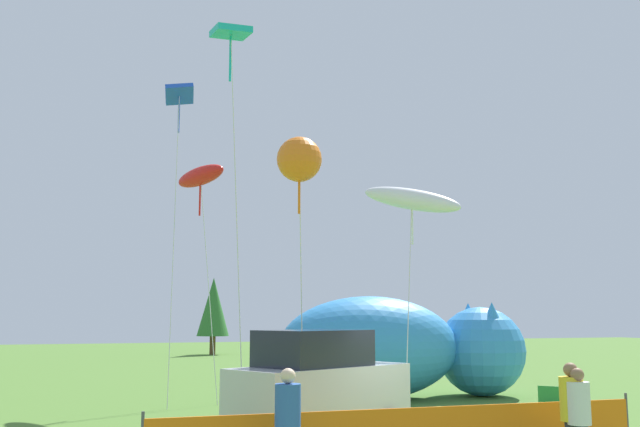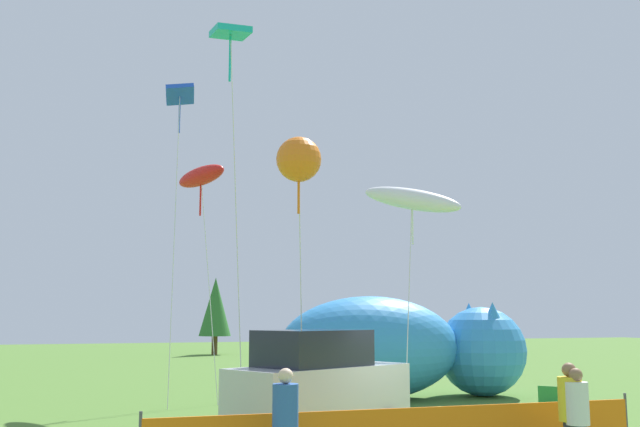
{
  "view_description": "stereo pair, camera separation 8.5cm",
  "coord_description": "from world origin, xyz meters",
  "px_view_note": "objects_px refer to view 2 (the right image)",
  "views": [
    {
      "loc": [
        -7.12,
        -13.97,
        2.6
      ],
      "look_at": [
        -0.61,
        4.28,
        5.41
      ],
      "focal_mm": 40.0,
      "sensor_mm": 36.0,
      "label": 1
    },
    {
      "loc": [
        -7.04,
        -14.0,
        2.6
      ],
      "look_at": [
        -0.61,
        4.28,
        5.41
      ],
      "focal_mm": 40.0,
      "sensor_mm": 36.0,
      "label": 2
    }
  ],
  "objects_px": {
    "kite_teal_diamond": "(231,40)",
    "kite_red_lizard": "(201,177)",
    "spectator_in_yellow_shirt": "(571,413)",
    "kite_blue_box": "(180,101)",
    "kite_white_ghost": "(412,200)",
    "inflatable_cat": "(400,351)",
    "folding_chair": "(547,403)",
    "kite_orange_flower": "(299,160)",
    "spectator_in_blue_shirt": "(285,424)",
    "spectator_in_green_shirt": "(578,417)",
    "parked_car": "(318,386)"
  },
  "relations": [
    {
      "from": "kite_teal_diamond",
      "to": "kite_red_lizard",
      "type": "bearing_deg",
      "value": 86.86
    },
    {
      "from": "spectator_in_yellow_shirt",
      "to": "kite_teal_diamond",
      "type": "distance_m",
      "value": 11.84
    },
    {
      "from": "kite_teal_diamond",
      "to": "kite_blue_box",
      "type": "distance_m",
      "value": 5.82
    },
    {
      "from": "kite_white_ghost",
      "to": "inflatable_cat",
      "type": "bearing_deg",
      "value": 71.87
    },
    {
      "from": "folding_chair",
      "to": "kite_orange_flower",
      "type": "xyz_separation_m",
      "value": [
        -6.21,
        0.66,
        5.77
      ]
    },
    {
      "from": "spectator_in_blue_shirt",
      "to": "kite_white_ghost",
      "type": "relative_size",
      "value": 0.27
    },
    {
      "from": "spectator_in_blue_shirt",
      "to": "kite_red_lizard",
      "type": "relative_size",
      "value": 0.24
    },
    {
      "from": "kite_blue_box",
      "to": "kite_red_lizard",
      "type": "xyz_separation_m",
      "value": [
        0.75,
        -0.04,
        -2.51
      ]
    },
    {
      "from": "spectator_in_blue_shirt",
      "to": "kite_red_lizard",
      "type": "distance_m",
      "value": 13.64
    },
    {
      "from": "spectator_in_blue_shirt",
      "to": "kite_blue_box",
      "type": "distance_m",
      "value": 14.95
    },
    {
      "from": "spectator_in_blue_shirt",
      "to": "kite_teal_diamond",
      "type": "height_order",
      "value": "kite_teal_diamond"
    },
    {
      "from": "folding_chair",
      "to": "spectator_in_yellow_shirt",
      "type": "xyz_separation_m",
      "value": [
        -3.19,
        -4.91,
        0.49
      ]
    },
    {
      "from": "spectator_in_green_shirt",
      "to": "kite_blue_box",
      "type": "xyz_separation_m",
      "value": [
        -4.88,
        12.83,
        8.66
      ]
    },
    {
      "from": "parked_car",
      "to": "spectator_in_green_shirt",
      "type": "height_order",
      "value": "parked_car"
    },
    {
      "from": "kite_teal_diamond",
      "to": "kite_red_lizard",
      "type": "xyz_separation_m",
      "value": [
        0.32,
        5.76,
        -2.44
      ]
    },
    {
      "from": "parked_car",
      "to": "spectator_in_green_shirt",
      "type": "relative_size",
      "value": 2.57
    },
    {
      "from": "kite_orange_flower",
      "to": "parked_car",
      "type": "bearing_deg",
      "value": -74.22
    },
    {
      "from": "folding_chair",
      "to": "kite_red_lizard",
      "type": "xyz_separation_m",
      "value": [
        -7.31,
        7.73,
        6.61
      ]
    },
    {
      "from": "kite_white_ghost",
      "to": "kite_blue_box",
      "type": "bearing_deg",
      "value": 142.05
    },
    {
      "from": "folding_chair",
      "to": "spectator_in_green_shirt",
      "type": "xyz_separation_m",
      "value": [
        -3.18,
        -5.06,
        0.45
      ]
    },
    {
      "from": "spectator_in_yellow_shirt",
      "to": "spectator_in_blue_shirt",
      "type": "relative_size",
      "value": 1.01
    },
    {
      "from": "spectator_in_yellow_shirt",
      "to": "kite_white_ghost",
      "type": "distance_m",
      "value": 9.45
    },
    {
      "from": "kite_blue_box",
      "to": "kite_orange_flower",
      "type": "bearing_deg",
      "value": -75.44
    },
    {
      "from": "parked_car",
      "to": "folding_chair",
      "type": "height_order",
      "value": "parked_car"
    },
    {
      "from": "parked_car",
      "to": "kite_blue_box",
      "type": "relative_size",
      "value": 0.44
    },
    {
      "from": "inflatable_cat",
      "to": "kite_white_ghost",
      "type": "height_order",
      "value": "kite_white_ghost"
    },
    {
      "from": "inflatable_cat",
      "to": "kite_blue_box",
      "type": "distance_m",
      "value": 10.85
    },
    {
      "from": "parked_car",
      "to": "kite_red_lizard",
      "type": "height_order",
      "value": "kite_red_lizard"
    },
    {
      "from": "spectator_in_yellow_shirt",
      "to": "spectator_in_green_shirt",
      "type": "xyz_separation_m",
      "value": [
        0.01,
        -0.15,
        -0.04
      ]
    },
    {
      "from": "spectator_in_blue_shirt",
      "to": "kite_blue_box",
      "type": "relative_size",
      "value": 0.18
    },
    {
      "from": "parked_car",
      "to": "kite_teal_diamond",
      "type": "height_order",
      "value": "kite_teal_diamond"
    },
    {
      "from": "parked_car",
      "to": "spectator_in_blue_shirt",
      "type": "distance_m",
      "value": 4.78
    },
    {
      "from": "inflatable_cat",
      "to": "kite_white_ghost",
      "type": "relative_size",
      "value": 1.27
    },
    {
      "from": "kite_red_lizard",
      "to": "kite_orange_flower",
      "type": "distance_m",
      "value": 7.21
    },
    {
      "from": "kite_teal_diamond",
      "to": "spectator_in_green_shirt",
      "type": "bearing_deg",
      "value": -57.71
    },
    {
      "from": "spectator_in_yellow_shirt",
      "to": "kite_orange_flower",
      "type": "height_order",
      "value": "kite_orange_flower"
    },
    {
      "from": "kite_blue_box",
      "to": "kite_white_ghost",
      "type": "distance_m",
      "value": 8.49
    },
    {
      "from": "kite_white_ghost",
      "to": "spectator_in_green_shirt",
      "type": "bearing_deg",
      "value": -98.0
    },
    {
      "from": "spectator_in_green_shirt",
      "to": "kite_red_lizard",
      "type": "distance_m",
      "value": 14.78
    },
    {
      "from": "kite_blue_box",
      "to": "spectator_in_green_shirt",
      "type": "bearing_deg",
      "value": -69.17
    },
    {
      "from": "spectator_in_yellow_shirt",
      "to": "kite_red_lizard",
      "type": "bearing_deg",
      "value": 108.04
    },
    {
      "from": "inflatable_cat",
      "to": "spectator_in_green_shirt",
      "type": "bearing_deg",
      "value": -97.85
    },
    {
      "from": "parked_car",
      "to": "kite_white_ghost",
      "type": "height_order",
      "value": "kite_white_ghost"
    },
    {
      "from": "parked_car",
      "to": "spectator_in_blue_shirt",
      "type": "xyz_separation_m",
      "value": [
        -2.03,
        -4.32,
        -0.11
      ]
    },
    {
      "from": "spectator_in_green_shirt",
      "to": "kite_white_ghost",
      "type": "distance_m",
      "value": 9.59
    },
    {
      "from": "kite_teal_diamond",
      "to": "kite_orange_flower",
      "type": "bearing_deg",
      "value": -43.04
    },
    {
      "from": "folding_chair",
      "to": "kite_orange_flower",
      "type": "relative_size",
      "value": 0.13
    },
    {
      "from": "spectator_in_yellow_shirt",
      "to": "kite_blue_box",
      "type": "distance_m",
      "value": 16.09
    },
    {
      "from": "kite_blue_box",
      "to": "kite_orange_flower",
      "type": "distance_m",
      "value": 8.08
    },
    {
      "from": "inflatable_cat",
      "to": "spectator_in_yellow_shirt",
      "type": "relative_size",
      "value": 4.61
    }
  ]
}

